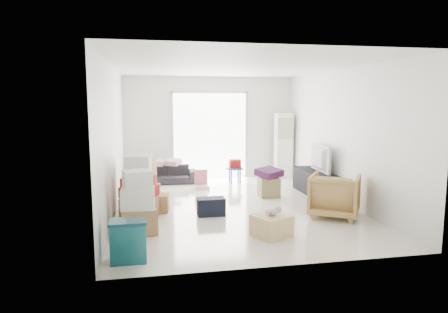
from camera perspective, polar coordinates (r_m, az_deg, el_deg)
name	(u,v)px	position (r m, az deg, el deg)	size (l,w,h in m)	color
room_shell	(233,138)	(7.74, 1.33, 2.70)	(4.98, 6.48, 3.18)	white
sliding_door	(210,132)	(10.67, -2.02, 3.51)	(2.10, 0.04, 2.33)	white
ac_tower	(283,146)	(10.86, 8.49, 1.55)	(0.45, 0.30, 1.75)	white
tv_console	(315,183)	(9.10, 12.91, -3.68)	(0.47, 1.56, 0.52)	black
television	(316,168)	(9.04, 12.98, -1.64)	(1.03, 0.59, 0.14)	black
sofa	(166,171)	(10.20, -8.24, -2.12)	(1.52, 0.45, 0.60)	#252429
pillow_left	(155,158)	(10.15, -9.76, -0.15)	(0.39, 0.31, 0.12)	#C58F99
pillow_right	(173,157)	(10.16, -7.30, -0.09)	(0.35, 0.28, 0.12)	#C58F99
armchair	(335,193)	(7.40, 15.54, -5.08)	(0.82, 0.77, 0.85)	tan
storage_bins	(129,241)	(5.36, -13.48, -11.62)	(0.47, 0.33, 0.54)	#145457
box_stack_a	(138,206)	(6.35, -12.17, -6.88)	(0.60, 0.52, 1.00)	#956243
box_stack_b	(139,191)	(7.15, -12.03, -4.89)	(0.70, 0.70, 1.12)	#956243
box_stack_c	(142,185)	(7.88, -11.69, -4.02)	(0.73, 0.65, 0.92)	#956243
loose_box	(158,203)	(7.61, -9.40, -6.58)	(0.39, 0.39, 0.32)	#956243
duffel_bag	(211,207)	(7.28, -1.87, -7.16)	(0.50, 0.30, 0.32)	black
ottoman	(269,187)	(8.73, 6.41, -4.35)	(0.42, 0.42, 0.42)	#9B915A
blanket	(269,174)	(8.68, 6.44, -2.54)	(0.46, 0.46, 0.14)	#4F1F4D
kids_table	(235,166)	(10.11, 1.56, -1.43)	(0.46, 0.46, 0.60)	#1037B5
toy_walker	(201,183)	(9.50, -3.24, -3.86)	(0.34, 0.30, 0.44)	silver
wood_crate	(271,226)	(6.21, 6.80, -9.81)	(0.49, 0.49, 0.33)	#E4C483
plush_bunny	(273,211)	(6.16, 7.08, -7.79)	(0.27, 0.16, 0.13)	#B2ADA8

